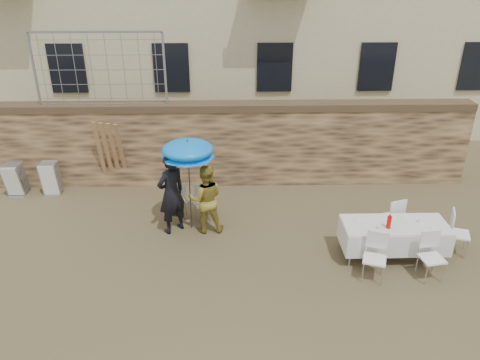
{
  "coord_description": "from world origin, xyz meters",
  "views": [
    {
      "loc": [
        0.21,
        -6.62,
        5.66
      ],
      "look_at": [
        0.4,
        2.2,
        1.4
      ],
      "focal_mm": 35.0,
      "sensor_mm": 36.0,
      "label": 1
    }
  ],
  "objects_px": {
    "umbrella": "(188,152)",
    "chair_stack_right": "(53,175)",
    "couple_chair_right": "(205,200)",
    "table_chair_side": "(459,233)",
    "woman_dress": "(206,199)",
    "table_chair_front_left": "(375,258)",
    "table_chair_back": "(391,216)",
    "chair_stack_left": "(18,176)",
    "table_chair_front_right": "(432,257)",
    "banquet_table": "(395,226)",
    "soda_bottle": "(389,222)",
    "man_suit": "(171,194)",
    "couple_chair_left": "(175,200)"
  },
  "relations": [
    {
      "from": "table_chair_front_left",
      "to": "umbrella",
      "type": "bearing_deg",
      "value": 171.09
    },
    {
      "from": "soda_bottle",
      "to": "table_chair_front_right",
      "type": "bearing_deg",
      "value": -40.6
    },
    {
      "from": "man_suit",
      "to": "soda_bottle",
      "type": "bearing_deg",
      "value": 121.9
    },
    {
      "from": "couple_chair_right",
      "to": "umbrella",
      "type": "bearing_deg",
      "value": 69.91
    },
    {
      "from": "couple_chair_left",
      "to": "woman_dress",
      "type": "bearing_deg",
      "value": 111.81
    },
    {
      "from": "table_chair_back",
      "to": "woman_dress",
      "type": "bearing_deg",
      "value": -22.04
    },
    {
      "from": "chair_stack_right",
      "to": "table_chair_front_left",
      "type": "bearing_deg",
      "value": -27.82
    },
    {
      "from": "woman_dress",
      "to": "chair_stack_right",
      "type": "bearing_deg",
      "value": -30.57
    },
    {
      "from": "couple_chair_right",
      "to": "table_chair_side",
      "type": "height_order",
      "value": "same"
    },
    {
      "from": "man_suit",
      "to": "couple_chair_left",
      "type": "height_order",
      "value": "man_suit"
    },
    {
      "from": "table_chair_side",
      "to": "chair_stack_right",
      "type": "distance_m",
      "value": 9.84
    },
    {
      "from": "chair_stack_left",
      "to": "umbrella",
      "type": "bearing_deg",
      "value": -22.58
    },
    {
      "from": "couple_chair_right",
      "to": "soda_bottle",
      "type": "bearing_deg",
      "value": 167.7
    },
    {
      "from": "man_suit",
      "to": "table_chair_front_left",
      "type": "xyz_separation_m",
      "value": [
        4.02,
        -1.86,
        -0.46
      ]
    },
    {
      "from": "couple_chair_right",
      "to": "table_chair_side",
      "type": "distance_m",
      "value": 5.54
    },
    {
      "from": "umbrella",
      "to": "table_chair_front_left",
      "type": "distance_m",
      "value": 4.34
    },
    {
      "from": "table_chair_side",
      "to": "couple_chair_left",
      "type": "bearing_deg",
      "value": 95.26
    },
    {
      "from": "couple_chair_left",
      "to": "soda_bottle",
      "type": "relative_size",
      "value": 3.69
    },
    {
      "from": "man_suit",
      "to": "couple_chair_left",
      "type": "distance_m",
      "value": 0.72
    },
    {
      "from": "table_chair_front_left",
      "to": "table_chair_back",
      "type": "relative_size",
      "value": 1.0
    },
    {
      "from": "woman_dress",
      "to": "table_chair_side",
      "type": "xyz_separation_m",
      "value": [
        5.27,
        -1.01,
        -0.32
      ]
    },
    {
      "from": "banquet_table",
      "to": "table_chair_side",
      "type": "height_order",
      "value": "table_chair_side"
    },
    {
      "from": "table_chair_front_right",
      "to": "chair_stack_right",
      "type": "xyz_separation_m",
      "value": [
        -8.46,
        3.89,
        -0.02
      ]
    },
    {
      "from": "umbrella",
      "to": "table_chair_front_left",
      "type": "xyz_separation_m",
      "value": [
        3.62,
        -1.96,
        -1.39
      ]
    },
    {
      "from": "table_chair_front_right",
      "to": "chair_stack_right",
      "type": "relative_size",
      "value": 1.04
    },
    {
      "from": "umbrella",
      "to": "soda_bottle",
      "type": "relative_size",
      "value": 7.65
    },
    {
      "from": "banquet_table",
      "to": "table_chair_back",
      "type": "distance_m",
      "value": 0.86
    },
    {
      "from": "couple_chair_left",
      "to": "table_chair_front_right",
      "type": "bearing_deg",
      "value": 122.9
    },
    {
      "from": "man_suit",
      "to": "soda_bottle",
      "type": "height_order",
      "value": "man_suit"
    },
    {
      "from": "soda_bottle",
      "to": "table_chair_side",
      "type": "xyz_separation_m",
      "value": [
        1.6,
        0.25,
        -0.43
      ]
    },
    {
      "from": "table_chair_side",
      "to": "chair_stack_left",
      "type": "distance_m",
      "value": 10.7
    },
    {
      "from": "couple_chair_left",
      "to": "chair_stack_left",
      "type": "xyz_separation_m",
      "value": [
        -4.24,
        1.48,
        -0.02
      ]
    },
    {
      "from": "banquet_table",
      "to": "chair_stack_right",
      "type": "xyz_separation_m",
      "value": [
        -7.96,
        3.14,
        -0.27
      ]
    },
    {
      "from": "chair_stack_left",
      "to": "chair_stack_right",
      "type": "relative_size",
      "value": 1.0
    },
    {
      "from": "man_suit",
      "to": "table_chair_front_right",
      "type": "relative_size",
      "value": 1.96
    },
    {
      "from": "banquet_table",
      "to": "table_chair_front_left",
      "type": "relative_size",
      "value": 2.19
    },
    {
      "from": "chair_stack_right",
      "to": "woman_dress",
      "type": "bearing_deg",
      "value": -26.38
    },
    {
      "from": "woman_dress",
      "to": "umbrella",
      "type": "xyz_separation_m",
      "value": [
        -0.35,
        0.1,
        1.08
      ]
    },
    {
      "from": "table_chair_back",
      "to": "chair_stack_left",
      "type": "xyz_separation_m",
      "value": [
        -9.06,
        2.34,
        -0.02
      ]
    },
    {
      "from": "couple_chair_left",
      "to": "table_chair_front_right",
      "type": "xyz_separation_m",
      "value": [
        5.12,
        -2.41,
        0.0
      ]
    },
    {
      "from": "banquet_table",
      "to": "table_chair_front_left",
      "type": "bearing_deg",
      "value": -128.66
    },
    {
      "from": "woman_dress",
      "to": "couple_chair_right",
      "type": "bearing_deg",
      "value": -88.99
    },
    {
      "from": "umbrella",
      "to": "chair_stack_right",
      "type": "bearing_deg",
      "value": 152.72
    },
    {
      "from": "table_chair_front_left",
      "to": "chair_stack_right",
      "type": "distance_m",
      "value": 8.32
    },
    {
      "from": "umbrella",
      "to": "table_chair_front_right",
      "type": "xyz_separation_m",
      "value": [
        4.72,
        -1.96,
        -1.39
      ]
    },
    {
      "from": "couple_chair_left",
      "to": "chair_stack_left",
      "type": "bearing_deg",
      "value": -51.17
    },
    {
      "from": "umbrella",
      "to": "couple_chair_left",
      "type": "relative_size",
      "value": 2.07
    },
    {
      "from": "umbrella",
      "to": "table_chair_back",
      "type": "relative_size",
      "value": 2.07
    },
    {
      "from": "man_suit",
      "to": "woman_dress",
      "type": "relative_size",
      "value": 1.18
    },
    {
      "from": "table_chair_front_right",
      "to": "chair_stack_left",
      "type": "distance_m",
      "value": 10.14
    }
  ]
}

